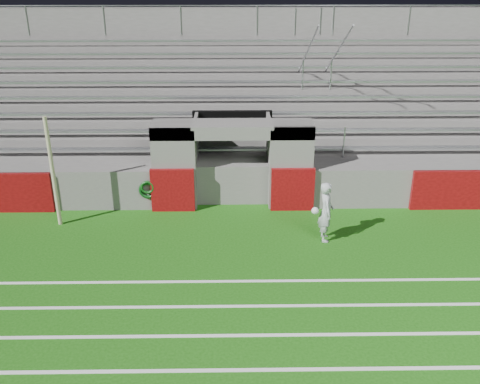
{
  "coord_description": "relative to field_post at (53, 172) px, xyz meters",
  "views": [
    {
      "loc": [
        -0.01,
        -11.78,
        7.0
      ],
      "look_at": [
        0.2,
        1.8,
        1.1
      ],
      "focal_mm": 40.0,
      "sensor_mm": 36.0,
      "label": 1
    }
  ],
  "objects": [
    {
      "name": "hose_coil",
      "position": [
        2.45,
        0.85,
        -0.88
      ],
      "size": [
        0.55,
        0.14,
        0.6
      ],
      "color": "#0B3B11",
      "rests_on": "ground"
    },
    {
      "name": "goalkeeper_with_ball",
      "position": [
        7.48,
        -1.03,
        -0.76
      ],
      "size": [
        0.61,
        0.61,
        1.67
      ],
      "color": "#A9AEB3",
      "rests_on": "ground"
    },
    {
      "name": "ground",
      "position": [
        4.99,
        -2.09,
        -1.6
      ],
      "size": [
        90.0,
        90.0,
        0.0
      ],
      "primitive_type": "plane",
      "color": "#17520D",
      "rests_on": "ground"
    },
    {
      "name": "stadium_structure",
      "position": [
        4.99,
        5.88,
        -0.11
      ],
      "size": [
        26.0,
        8.48,
        5.42
      ],
      "color": "#615E5B",
      "rests_on": "ground"
    },
    {
      "name": "field_post",
      "position": [
        0.0,
        0.0,
        0.0
      ],
      "size": [
        0.11,
        0.11,
        3.2
      ],
      "primitive_type": "cylinder",
      "color": "#BCB38C",
      "rests_on": "ground"
    }
  ]
}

